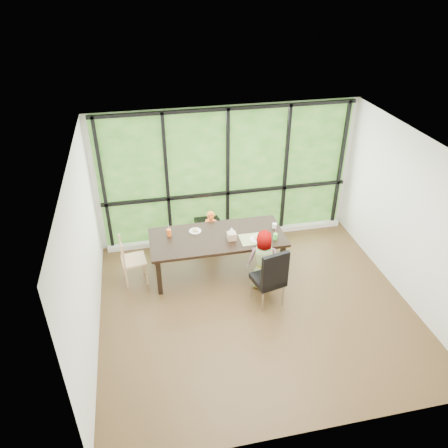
# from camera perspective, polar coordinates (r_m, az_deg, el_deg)

# --- Properties ---
(ground) EXTENTS (5.00, 5.00, 0.00)m
(ground) POSITION_cam_1_polar(r_m,az_deg,el_deg) (7.26, 4.20, -10.87)
(ground) COLOR black
(ground) RESTS_ON ground
(back_wall) EXTENTS (5.00, 0.00, 5.00)m
(back_wall) POSITION_cam_1_polar(r_m,az_deg,el_deg) (8.33, 0.40, 6.44)
(back_wall) COLOR silver
(back_wall) RESTS_ON ground
(foliage_backdrop) EXTENTS (4.80, 0.02, 2.65)m
(foliage_backdrop) POSITION_cam_1_polar(r_m,az_deg,el_deg) (8.31, 0.43, 6.38)
(foliage_backdrop) COLOR #224E16
(foliage_backdrop) RESTS_ON back_wall
(window_mullions) EXTENTS (4.80, 0.06, 2.65)m
(window_mullions) POSITION_cam_1_polar(r_m,az_deg,el_deg) (8.28, 0.49, 6.26)
(window_mullions) COLOR black
(window_mullions) RESTS_ON back_wall
(window_sill) EXTENTS (4.80, 0.12, 0.10)m
(window_sill) POSITION_cam_1_polar(r_m,az_deg,el_deg) (8.88, 0.51, -1.45)
(window_sill) COLOR silver
(window_sill) RESTS_ON ground
(dining_table) EXTENTS (2.38, 1.11, 0.75)m
(dining_table) POSITION_cam_1_polar(r_m,az_deg,el_deg) (7.77, -0.88, -3.95)
(dining_table) COLOR black
(dining_table) RESTS_ON ground
(chair_window_leather) EXTENTS (0.53, 0.53, 1.08)m
(chair_window_leather) POSITION_cam_1_polar(r_m,az_deg,el_deg) (8.53, -2.24, 0.90)
(chair_window_leather) COLOR black
(chair_window_leather) RESTS_ON ground
(chair_interior_leather) EXTENTS (0.55, 0.55, 1.08)m
(chair_interior_leather) POSITION_cam_1_polar(r_m,az_deg,el_deg) (7.04, 5.82, -6.77)
(chair_interior_leather) COLOR black
(chair_interior_leather) RESTS_ON ground
(chair_end_beech) EXTENTS (0.45, 0.46, 0.90)m
(chair_end_beech) POSITION_cam_1_polar(r_m,az_deg,el_deg) (7.65, -11.79, -4.67)
(chair_end_beech) COLOR tan
(chair_end_beech) RESTS_ON ground
(child_toddler) EXTENTS (0.38, 0.32, 0.88)m
(child_toddler) POSITION_cam_1_polar(r_m,az_deg,el_deg) (8.24, -1.71, -1.11)
(child_toddler) COLOR orange
(child_toddler) RESTS_ON ground
(child_older) EXTENTS (0.61, 0.46, 1.11)m
(child_older) POSITION_cam_1_polar(r_m,az_deg,el_deg) (7.35, 5.32, -4.71)
(child_older) COLOR gray
(child_older) RESTS_ON ground
(placemat) EXTENTS (0.50, 0.37, 0.01)m
(placemat) POSITION_cam_1_polar(r_m,az_deg,el_deg) (7.50, 4.03, -1.96)
(placemat) COLOR tan
(placemat) RESTS_ON dining_table
(plate_far) EXTENTS (0.22, 0.22, 0.01)m
(plate_far) POSITION_cam_1_polar(r_m,az_deg,el_deg) (7.71, -3.81, -0.93)
(plate_far) COLOR white
(plate_far) RESTS_ON dining_table
(plate_near) EXTENTS (0.25, 0.25, 0.02)m
(plate_near) POSITION_cam_1_polar(r_m,az_deg,el_deg) (7.50, 4.37, -1.98)
(plate_near) COLOR white
(plate_near) RESTS_ON dining_table
(orange_cup) EXTENTS (0.08, 0.08, 0.13)m
(orange_cup) POSITION_cam_1_polar(r_m,az_deg,el_deg) (7.61, -7.25, -1.11)
(orange_cup) COLOR orange
(orange_cup) RESTS_ON dining_table
(green_cup) EXTENTS (0.07, 0.07, 0.11)m
(green_cup) POSITION_cam_1_polar(r_m,az_deg,el_deg) (7.50, 6.77, -1.65)
(green_cup) COLOR #53DE43
(green_cup) RESTS_ON dining_table
(white_mug) EXTENTS (0.08, 0.08, 0.08)m
(white_mug) POSITION_cam_1_polar(r_m,az_deg,el_deg) (7.83, 6.65, -0.21)
(white_mug) COLOR white
(white_mug) RESTS_ON dining_table
(tissue_box) EXTENTS (0.15, 0.15, 0.13)m
(tissue_box) POSITION_cam_1_polar(r_m,az_deg,el_deg) (7.45, 1.01, -1.60)
(tissue_box) COLOR tan
(tissue_box) RESTS_ON dining_table
(crepe_rolls_far) EXTENTS (0.10, 0.12, 0.04)m
(crepe_rolls_far) POSITION_cam_1_polar(r_m,az_deg,el_deg) (7.69, -3.82, -0.77)
(crepe_rolls_far) COLOR tan
(crepe_rolls_far) RESTS_ON plate_far
(crepe_rolls_near) EXTENTS (0.10, 0.12, 0.04)m
(crepe_rolls_near) POSITION_cam_1_polar(r_m,az_deg,el_deg) (7.48, 4.38, -1.81)
(crepe_rolls_near) COLOR tan
(crepe_rolls_near) RESTS_ON plate_near
(straw_white) EXTENTS (0.01, 0.04, 0.20)m
(straw_white) POSITION_cam_1_polar(r_m,az_deg,el_deg) (7.55, -7.30, -0.46)
(straw_white) COLOR white
(straw_white) RESTS_ON orange_cup
(straw_pink) EXTENTS (0.01, 0.04, 0.20)m
(straw_pink) POSITION_cam_1_polar(r_m,az_deg,el_deg) (7.45, 6.81, -1.02)
(straw_pink) COLOR pink
(straw_pink) RESTS_ON green_cup
(tissue) EXTENTS (0.12, 0.12, 0.11)m
(tissue) POSITION_cam_1_polar(r_m,az_deg,el_deg) (7.38, 1.02, -0.82)
(tissue) COLOR white
(tissue) RESTS_ON tissue_box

